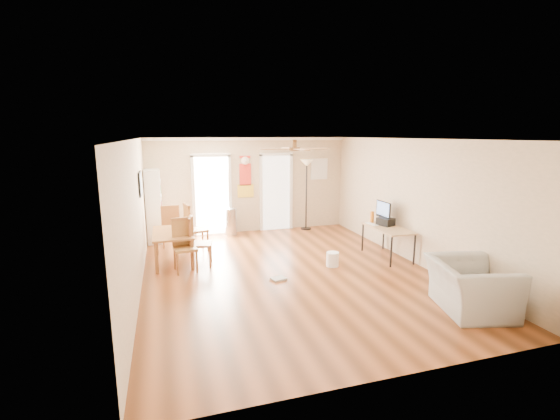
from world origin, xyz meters
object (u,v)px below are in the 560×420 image
object	(u,v)px
bookshelf	(154,206)
trash_can	(231,222)
dining_chair_right_b	(201,241)
computer_desk	(387,242)
dining_chair_far	(170,225)
armchair	(470,287)
dining_table	(173,247)
printer	(386,222)
dining_chair_right_a	(196,227)
torchiere_lamp	(306,195)
dining_chair_near	(185,246)
wastebasket_a	(333,259)

from	to	relation	value
bookshelf	trash_can	bearing A→B (deg)	8.73
dining_chair_right_b	trash_can	distance (m)	2.49
dining_chair_right_b	computer_desk	distance (m)	4.04
dining_chair_right_b	dining_chair_far	distance (m)	1.76
bookshelf	armchair	world-z (taller)	bookshelf
dining_table	computer_desk	size ratio (longest dim) A/B	1.06
printer	armchair	world-z (taller)	printer
dining_chair_right_a	dining_table	bearing A→B (deg)	131.49
dining_chair_right_a	torchiere_lamp	xyz separation A→B (m)	(3.18, 1.19, 0.44)
printer	dining_chair_near	bearing A→B (deg)	158.20
dining_chair_right_a	dining_chair_right_b	xyz separation A→B (m)	(0.00, -1.10, -0.04)
printer	armchair	size ratio (longest dim) A/B	0.27
dining_chair_far	torchiere_lamp	distance (m)	3.84
dining_chair_far	printer	bearing A→B (deg)	153.03
dining_chair_far	armchair	bearing A→B (deg)	128.45
dining_chair_right_a	trash_can	distance (m)	1.55
dining_chair_right_b	dining_chair_near	size ratio (longest dim) A/B	0.99
dining_chair_right_a	computer_desk	world-z (taller)	dining_chair_right_a
dining_chair_far	trash_can	world-z (taller)	dining_chair_far
dining_chair_far	printer	xyz separation A→B (m)	(4.63, -2.10, 0.25)
printer	torchiere_lamp	bearing A→B (deg)	88.33
dining_chair_far	printer	world-z (taller)	dining_chair_far
bookshelf	printer	distance (m)	5.67
bookshelf	dining_chair_right_b	size ratio (longest dim) A/B	1.76
trash_can	armchair	size ratio (longest dim) A/B	0.61
printer	wastebasket_a	world-z (taller)	printer
trash_can	wastebasket_a	distance (m)	3.50
dining_chair_near	torchiere_lamp	xyz separation A→B (m)	(3.51, 2.55, 0.48)
dining_chair_right_a	computer_desk	bearing A→B (deg)	-125.59
dining_chair_right_a	armchair	size ratio (longest dim) A/B	0.93
dining_chair_far	armchair	world-z (taller)	dining_chair_far
dining_chair_right_a	trash_can	size ratio (longest dim) A/B	1.52
trash_can	torchiere_lamp	xyz separation A→B (m)	(2.18, 0.02, 0.63)
wastebasket_a	armchair	world-z (taller)	armchair
dining_table	trash_can	xyz separation A→B (m)	(1.55, 1.92, 0.03)
bookshelf	computer_desk	bearing A→B (deg)	-22.83
printer	armchair	bearing A→B (deg)	-115.36
trash_can	computer_desk	xyz separation A→B (m)	(2.99, -2.92, -0.03)
computer_desk	printer	world-z (taller)	printer
dining_table	dining_chair_near	distance (m)	0.68
dining_table	dining_chair_right_b	world-z (taller)	dining_chair_right_b
dining_table	dining_chair_near	bearing A→B (deg)	-70.62
torchiere_lamp	printer	size ratio (longest dim) A/B	6.07
printer	armchair	distance (m)	2.92
dining_chair_far	torchiere_lamp	world-z (taller)	torchiere_lamp
dining_chair_right_b	computer_desk	xyz separation A→B (m)	(3.98, -0.64, -0.18)
dining_table	dining_chair_right_a	size ratio (longest dim) A/B	1.20
computer_desk	printer	xyz separation A→B (m)	(0.07, 0.20, 0.42)
dining_table	armchair	world-z (taller)	armchair
dining_chair_right_b	dining_chair_far	xyz separation A→B (m)	(-0.58, 1.66, -0.00)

